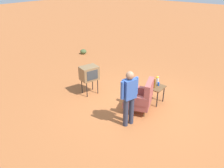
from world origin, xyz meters
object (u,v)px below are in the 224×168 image
Objects in this scene: side_table at (155,89)px; flower_vase at (158,79)px; armchair at (141,97)px; person_standing at (129,96)px; soda_can_blue at (158,84)px; bottle_tall_amber at (154,83)px; tv_on_stand at (89,73)px.

side_table is 2.20× the size of flower_vase.
person_standing is at bearing 6.19° from armchair.
soda_can_blue is at bearing 40.86° from flower_vase.
soda_can_blue is 0.23m from bottle_tall_amber.
bottle_tall_amber reaches higher than flower_vase.
armchair is 8.69× the size of soda_can_blue.
armchair is 0.76m from side_table.
person_standing reaches higher than armchair.
armchair is 0.65× the size of person_standing.
person_standing reaches higher than side_table.
armchair is at bearing -173.81° from person_standing.
bottle_tall_amber is (-1.46, -0.02, -0.21)m from person_standing.
bottle_tall_amber reaches higher than soda_can_blue.
soda_can_blue is (-1.01, 2.15, -0.14)m from tv_on_stand.
side_table is at bearing 113.14° from tv_on_stand.
soda_can_blue is 0.41× the size of bottle_tall_amber.
soda_can_blue is at bearing 115.16° from tv_on_stand.
flower_vase is (-1.13, 2.04, -0.05)m from tv_on_stand.
tv_on_stand is 3.89× the size of flower_vase.
tv_on_stand is at bearing -107.16° from person_standing.
side_table is at bearing -178.85° from person_standing.
armchair is 2.07m from tv_on_stand.
tv_on_stand is (0.90, -2.10, 0.28)m from side_table.
tv_on_stand is at bearing -86.15° from armchair.
person_standing is (0.66, 2.13, 0.16)m from tv_on_stand.
soda_can_blue is at bearing 172.91° from armchair.
armchair reaches higher than tv_on_stand.
tv_on_stand reaches higher than soda_can_blue.
bottle_tall_amber reaches higher than side_table.
person_standing is at bearing -0.77° from soda_can_blue.
tv_on_stand reaches higher than bottle_tall_amber.
armchair is 1.82× the size of side_table.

